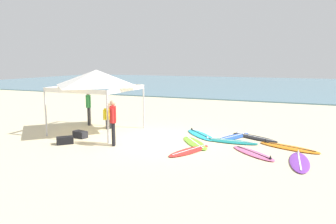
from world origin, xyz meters
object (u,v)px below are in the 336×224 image
person_yellow (109,115)px  surfboard_red (189,151)px  surfboard_orange (289,147)px  surfboard_cyan (200,135)px  gear_bag_near_tent (80,134)px  person_green (88,105)px  surfboard_lime (195,143)px  surfboard_black (254,137)px  surfboard_teal (229,141)px  surfboard_pink (253,153)px  surfboard_purple (299,162)px  person_red (113,119)px  gear_bag_by_pole (65,140)px  surfboard_blue (234,137)px  canopy_tent (96,78)px

person_yellow → surfboard_red: bearing=-24.3°
surfboard_orange → surfboard_cyan: 3.59m
surfboard_red → gear_bag_near_tent: size_ratio=3.41×
person_green → surfboard_lime: bearing=-13.4°
surfboard_black → surfboard_teal: bearing=-128.9°
surfboard_pink → person_yellow: 6.96m
surfboard_purple → person_red: 6.51m
surfboard_lime → person_yellow: (-4.49, 1.00, 0.62)m
surfboard_pink → gear_bag_by_pole: bearing=-168.6°
surfboard_teal → person_yellow: 5.71m
surfboard_black → surfboard_lime: 2.66m
surfboard_red → person_yellow: bearing=155.7°
surfboard_lime → surfboard_orange: bearing=11.4°
surfboard_cyan → surfboard_blue: (1.38, 0.17, 0.00)m
surfboard_cyan → surfboard_red: bearing=-82.1°
person_red → canopy_tent: bearing=137.8°
person_yellow → gear_bag_near_tent: size_ratio=2.00×
surfboard_orange → gear_bag_near_tent: (-7.99, -1.57, 0.10)m
surfboard_teal → person_yellow: bearing=177.3°
surfboard_lime → person_green: person_green is taller
person_yellow → gear_bag_near_tent: person_yellow is taller
surfboard_blue → gear_bag_near_tent: (-5.84, -2.42, 0.10)m
surfboard_orange → person_yellow: 7.87m
person_red → gear_bag_near_tent: 2.16m
surfboard_orange → surfboard_pink: (-1.09, -1.23, 0.00)m
canopy_tent → surfboard_black: canopy_tent is taller
person_yellow → gear_bag_by_pole: person_yellow is taller
surfboard_black → gear_bag_by_pole: bearing=-150.6°
surfboard_cyan → person_red: (-2.54, -2.76, 0.95)m
person_yellow → surfboard_lime: bearing=-12.6°
person_green → person_red: bearing=-41.5°
canopy_tent → surfboard_teal: canopy_tent is taller
surfboard_blue → person_green: person_green is taller
person_green → gear_bag_by_pole: bearing=-68.0°
person_green → gear_bag_by_pole: (1.35, -3.34, -0.85)m
surfboard_orange → gear_bag_near_tent: 8.14m
surfboard_lime → surfboard_cyan: bearing=97.5°
gear_bag_near_tent → person_red: bearing=-14.6°
surfboard_pink → surfboard_cyan: bearing=141.8°
canopy_tent → surfboard_orange: canopy_tent is taller
surfboard_red → surfboard_purple: (3.55, 0.14, -0.00)m
surfboard_red → person_red: size_ratio=1.20×
person_green → gear_bag_near_tent: bearing=-61.4°
surfboard_lime → gear_bag_by_pole: 4.95m
surfboard_red → canopy_tent: bearing=163.8°
surfboard_orange → surfboard_red: (-3.18, -1.77, 0.00)m
surfboard_pink → gear_bag_by_pole: size_ratio=3.06×
surfboard_orange → surfboard_purple: same height
person_green → surfboard_orange: bearing=-4.6°
gear_bag_near_tent → gear_bag_by_pole: bearing=-84.9°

